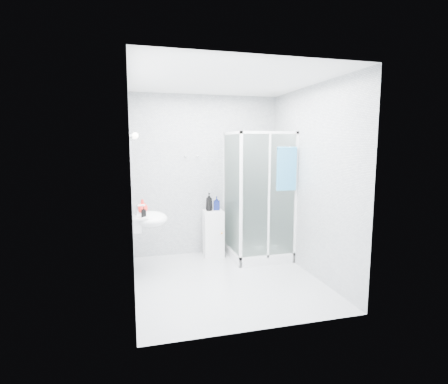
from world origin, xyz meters
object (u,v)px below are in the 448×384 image
object	(u,v)px
storage_cabinet	(213,233)
soap_dispenser_black	(144,212)
wall_basin	(149,219)
shampoo_bottle_a	(209,202)
hand_towel	(287,168)
shampoo_bottle_b	(217,203)
soap_dispenser_orange	(142,206)
shower_enclosure	(255,231)

from	to	relation	value
storage_cabinet	soap_dispenser_black	distance (m)	1.45
wall_basin	shampoo_bottle_a	size ratio (longest dim) A/B	1.94
storage_cabinet	shampoo_bottle_a	distance (m)	0.53
wall_basin	hand_towel	distance (m)	2.10
shampoo_bottle_b	soap_dispenser_orange	world-z (taller)	soap_dispenser_orange
shower_enclosure	wall_basin	distance (m)	1.72
soap_dispenser_orange	shampoo_bottle_b	bearing A→B (deg)	22.05
soap_dispenser_orange	soap_dispenser_black	size ratio (longest dim) A/B	1.34
soap_dispenser_black	wall_basin	bearing A→B (deg)	64.73
shampoo_bottle_b	shower_enclosure	bearing A→B (deg)	-31.08
storage_cabinet	shampoo_bottle_a	world-z (taller)	shampoo_bottle_a
hand_towel	soap_dispenser_black	size ratio (longest dim) A/B	4.57
storage_cabinet	hand_towel	distance (m)	1.60
shower_enclosure	shampoo_bottle_b	size ratio (longest dim) A/B	8.88
shampoo_bottle_a	shampoo_bottle_b	bearing A→B (deg)	10.43
wall_basin	storage_cabinet	size ratio (longest dim) A/B	0.74
wall_basin	shampoo_bottle_b	distance (m)	1.29
wall_basin	storage_cabinet	bearing A→B (deg)	30.13
shower_enclosure	hand_towel	bearing A→B (deg)	-50.39
shower_enclosure	shampoo_bottle_a	distance (m)	0.87
shower_enclosure	soap_dispenser_black	bearing A→B (deg)	-165.07
shower_enclosure	shampoo_bottle_a	xyz separation A→B (m)	(-0.67, 0.30, 0.45)
shampoo_bottle_a	shower_enclosure	bearing A→B (deg)	-24.24
storage_cabinet	soap_dispenser_black	size ratio (longest dim) A/B	5.39
shampoo_bottle_a	soap_dispenser_black	world-z (taller)	shampoo_bottle_a
hand_towel	shampoo_bottle_b	distance (m)	1.29
hand_towel	soap_dispenser_orange	distance (m)	2.14
hand_towel	shampoo_bottle_a	world-z (taller)	hand_towel
hand_towel	shampoo_bottle_b	xyz separation A→B (m)	(-0.88, 0.73, -0.61)
hand_towel	wall_basin	bearing A→B (deg)	177.55
shampoo_bottle_a	soap_dispenser_black	bearing A→B (deg)	-143.97
shampoo_bottle_b	hand_towel	bearing A→B (deg)	-39.77
wall_basin	soap_dispenser_orange	distance (m)	0.24
soap_dispenser_orange	soap_dispenser_black	world-z (taller)	soap_dispenser_orange
shower_enclosure	soap_dispenser_black	distance (m)	1.85
wall_basin	shampoo_bottle_a	xyz separation A→B (m)	(0.98, 0.62, 0.10)
shower_enclosure	storage_cabinet	xyz separation A→B (m)	(-0.61, 0.29, -0.07)
shower_enclosure	hand_towel	world-z (taller)	shower_enclosure
shower_enclosure	storage_cabinet	world-z (taller)	shower_enclosure
wall_basin	soap_dispenser_black	size ratio (longest dim) A/B	4.00
hand_towel	soap_dispenser_orange	bearing A→B (deg)	173.10
shampoo_bottle_a	soap_dispenser_black	xyz separation A→B (m)	(-1.05, -0.76, 0.03)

